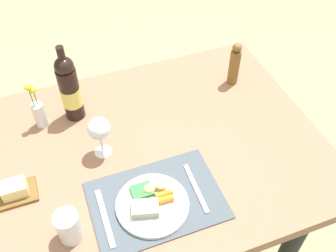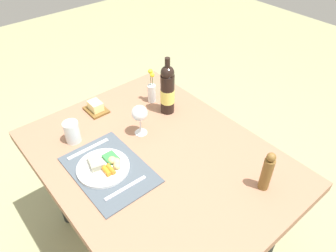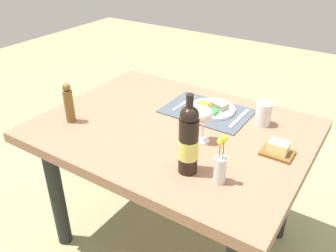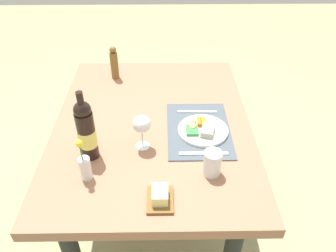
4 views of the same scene
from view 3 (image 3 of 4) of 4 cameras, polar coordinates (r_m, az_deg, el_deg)
ground_plane at (r=2.14m, az=0.66°, el=-17.38°), size 8.00×8.00×0.00m
dining_table at (r=1.73m, az=0.78°, el=-2.96°), size 1.25×0.95×0.74m
placemat at (r=1.82m, az=6.27°, el=2.41°), size 0.43×0.30×0.01m
dinner_plate at (r=1.81m, az=7.04°, el=2.87°), size 0.24×0.24×0.04m
fork at (r=1.76m, az=11.40°, el=1.21°), size 0.02×0.21×0.00m
knife at (r=1.88m, az=2.61°, el=3.69°), size 0.02×0.20×0.00m
wine_glass at (r=1.51m, az=5.76°, el=1.57°), size 0.08×0.08×0.17m
water_tumbler at (r=1.73m, az=15.08°, el=1.69°), size 0.07×0.07×0.11m
flower_vase at (r=1.30m, az=8.41°, el=-6.42°), size 0.05×0.05×0.20m
wine_bottle at (r=1.31m, az=3.32°, el=-2.38°), size 0.08×0.08×0.33m
pepper_mill at (r=1.74m, az=-15.68°, el=3.50°), size 0.04×0.04×0.20m
butter_dish at (r=1.53m, az=17.27°, el=-3.61°), size 0.13×0.10×0.06m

